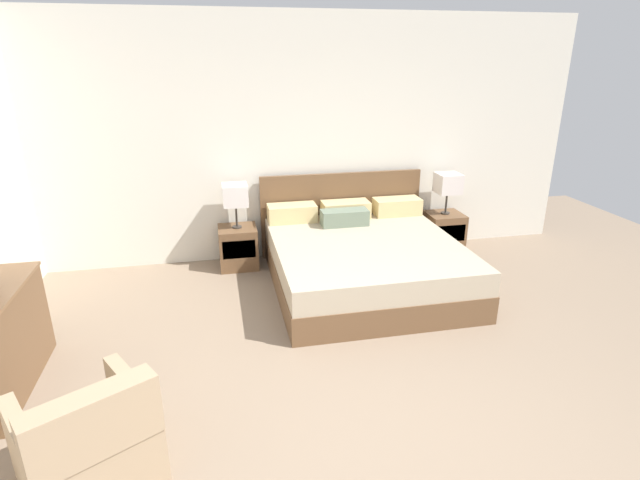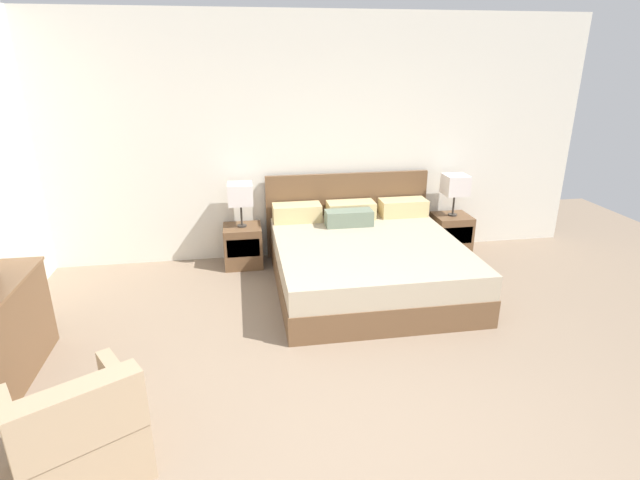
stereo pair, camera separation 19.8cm
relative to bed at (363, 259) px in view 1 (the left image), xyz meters
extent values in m
plane|color=#84705B|center=(-0.57, -2.44, -0.29)|extent=(10.43, 10.43, 0.00)
cube|color=silver|center=(-0.57, 1.07, 1.14)|extent=(7.06, 0.06, 2.85)
cube|color=brown|center=(0.00, -0.09, -0.15)|extent=(1.94, 2.07, 0.28)
cube|color=tan|center=(0.00, -0.09, 0.11)|extent=(1.92, 2.05, 0.24)
cube|color=brown|center=(0.00, 0.97, 0.22)|extent=(2.02, 0.05, 1.03)
cube|color=#D6BC7F|center=(-0.65, 0.78, 0.33)|extent=(0.57, 0.28, 0.20)
cube|color=#D6BC7F|center=(0.00, 0.78, 0.33)|extent=(0.57, 0.28, 0.20)
cube|color=#D6BC7F|center=(0.66, 0.78, 0.33)|extent=(0.57, 0.28, 0.20)
cube|color=slate|center=(-0.08, 0.51, 0.32)|extent=(0.54, 0.22, 0.18)
cube|color=brown|center=(-1.31, 0.77, -0.05)|extent=(0.44, 0.42, 0.49)
cube|color=#473120|center=(-1.31, 0.56, 0.00)|extent=(0.37, 0.01, 0.21)
cube|color=brown|center=(1.31, 0.77, -0.05)|extent=(0.44, 0.42, 0.49)
cube|color=#473120|center=(1.31, 0.56, 0.00)|extent=(0.37, 0.01, 0.21)
cylinder|color=#332D28|center=(-1.31, 0.77, 0.21)|extent=(0.11, 0.11, 0.02)
cylinder|color=#332D28|center=(-1.31, 0.77, 0.34)|extent=(0.02, 0.02, 0.26)
cube|color=silver|center=(-1.31, 0.77, 0.59)|extent=(0.28, 0.28, 0.24)
cylinder|color=#332D28|center=(1.31, 0.77, 0.21)|extent=(0.11, 0.11, 0.02)
cylinder|color=#332D28|center=(1.31, 0.77, 0.34)|extent=(0.02, 0.02, 0.26)
cube|color=silver|center=(1.31, 0.77, 0.59)|extent=(0.28, 0.28, 0.24)
cube|color=#9E8466|center=(-2.35, -2.28, -0.09)|extent=(0.93, 0.93, 0.40)
cube|color=#9E8466|center=(-2.22, -2.51, 0.29)|extent=(0.67, 0.48, 0.36)
cube|color=#9E8466|center=(-2.61, -2.42, 0.20)|extent=(0.39, 0.59, 0.18)
cube|color=#9E8466|center=(-2.10, -2.13, 0.20)|extent=(0.39, 0.59, 0.18)
camera|label=1|loc=(-1.51, -4.80, 2.09)|focal=28.00mm
camera|label=2|loc=(-1.31, -4.84, 2.09)|focal=28.00mm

